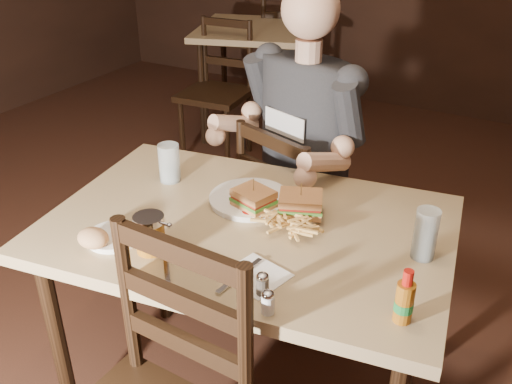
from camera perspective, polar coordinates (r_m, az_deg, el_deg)
The scene contains 23 objects.
room_shell at distance 1.49m, azimuth -12.53°, elevation 17.72°, with size 7.00×7.00×7.00m.
main_table at distance 1.75m, azimuth -0.80°, elevation -5.35°, with size 1.29×0.96×0.77m.
bg_table at distance 4.18m, azimuth -0.00°, elevation 14.96°, with size 1.01×1.01×0.77m.
chair_far at distance 2.34m, azimuth 4.69°, elevation -3.01°, with size 0.41×0.45×0.89m, color black, non-canonical shape.
bg_chair_far at distance 4.70m, azimuth 3.37°, elevation 13.94°, with size 0.44×0.49×0.96m, color black, non-canonical shape.
bg_chair_near at distance 3.79m, azimuth -4.12°, elevation 9.79°, with size 0.41×0.45×0.90m, color black, non-canonical shape.
diner at distance 2.10m, azimuth 4.30°, elevation 7.78°, with size 0.54×0.42×0.93m, color #28282D, non-canonical shape.
dinner_plate at distance 1.81m, azimuth -0.60°, elevation -0.81°, with size 0.25×0.25×0.01m, color white.
sandwich_left at distance 1.73m, azimuth -0.24°, elevation -0.13°, with size 0.11×0.10×0.10m, color tan, non-canonical shape.
sandwich_right at distance 1.71m, azimuth 4.51°, elevation -0.50°, with size 0.13×0.11×0.11m, color tan, non-canonical shape.
fries_pile at distance 1.66m, azimuth 3.06°, elevation -2.80°, with size 0.23×0.16×0.04m, color #DDAF61, non-canonical shape.
ketchup_dollop at distance 1.72m, azimuth -0.71°, elevation -1.96°, with size 0.04×0.04×0.01m, color maroon.
glass_left at distance 1.94m, azimuth -8.67°, elevation 2.90°, with size 0.07×0.07×0.13m, color silver.
glass_right at distance 1.58m, azimuth 16.59°, elevation -4.06°, with size 0.06×0.06×0.15m, color silver.
hot_sauce at distance 1.36m, azimuth 14.69°, elevation -10.04°, with size 0.04×0.04×0.14m, color #8F5010, non-canonical shape.
salt_shaker at distance 1.36m, azimuth 1.20°, elevation -10.99°, with size 0.03×0.03×0.06m, color white, non-canonical shape.
pepper_shaker at distance 1.41m, azimuth 0.65°, elevation -9.23°, with size 0.03×0.03×0.06m, color #38332D, non-canonical shape.
syrup_dispenser at distance 1.58m, azimuth -10.56°, elevation -4.11°, with size 0.09×0.09×0.11m, color #8F5010, non-canonical shape.
napkin at distance 1.49m, azimuth -0.02°, elevation -8.35°, with size 0.15×0.14×0.00m, color white.
knife at distance 1.51m, azimuth -8.87°, elevation -8.06°, with size 0.01×0.21×0.00m, color silver.
fork at distance 1.48m, azimuth -1.66°, elevation -8.34°, with size 0.01×0.18×0.01m, color silver.
side_plate at distance 1.68m, azimuth -13.99°, elevation -4.45°, with size 0.15×0.15×0.01m, color white.
bread_roll at distance 1.63m, azimuth -15.98°, elevation -4.45°, with size 0.09×0.08×0.05m, color tan.
Camera 1 is at (0.97, -1.10, 1.67)m, focal length 40.00 mm.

